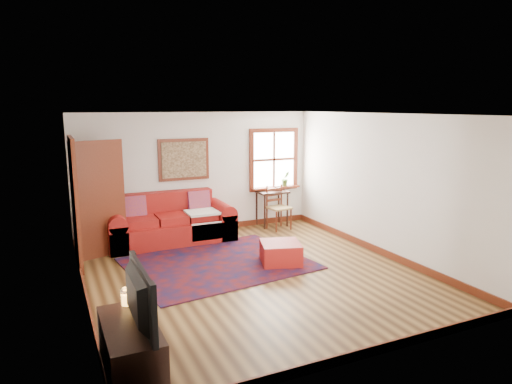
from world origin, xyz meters
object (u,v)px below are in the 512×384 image
red_ottoman (281,253)px  media_cabinet (131,353)px  red_leather_sofa (170,226)px  ladder_back_chair (277,206)px  side_table (272,197)px

red_ottoman → media_cabinet: (-2.87, -2.38, 0.12)m
red_leather_sofa → red_ottoman: red_leather_sofa is taller
red_ottoman → ladder_back_chair: size_ratio=0.68×
red_leather_sofa → media_cabinet: size_ratio=2.23×
red_ottoman → media_cabinet: media_cabinet is taller
ladder_back_chair → media_cabinet: size_ratio=0.87×
red_ottoman → ladder_back_chair: 2.25m
red_leather_sofa → red_ottoman: size_ratio=3.79×
media_cabinet → side_table: bearing=50.4°
media_cabinet → ladder_back_chair: bearing=48.7°
side_table → media_cabinet: 6.06m
side_table → media_cabinet: side_table is taller
red_ottoman → media_cabinet: bearing=-122.9°
ladder_back_chair → red_ottoman: bearing=-116.0°
red_ottoman → side_table: size_ratio=0.81×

